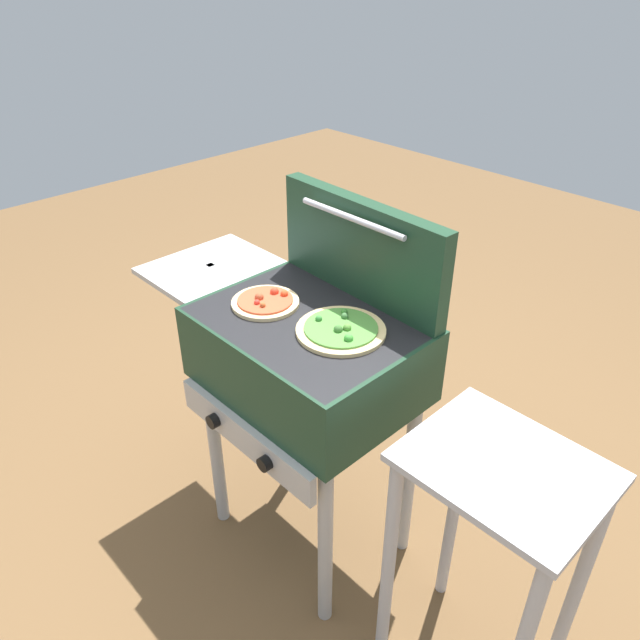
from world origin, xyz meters
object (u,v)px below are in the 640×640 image
pizza_pepperoni (266,302)px  prep_table (491,534)px  grill (304,359)px  pizza_veggie (341,330)px

pizza_pepperoni → prep_table: (0.81, 0.03, -0.34)m
grill → prep_table: size_ratio=1.19×
pizza_veggie → grill: bearing=-169.6°
pizza_veggie → prep_table: pizza_veggie is taller
grill → pizza_veggie: size_ratio=3.84×
grill → pizza_pepperoni: size_ratio=4.76×
grill → prep_table: grill is taller
grill → prep_table: 0.70m
pizza_pepperoni → prep_table: bearing=2.3°
grill → pizza_pepperoni: (-0.14, -0.03, 0.15)m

